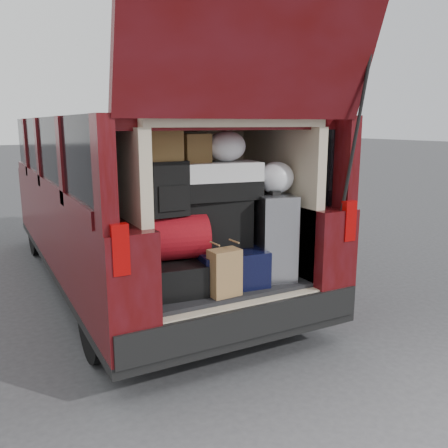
# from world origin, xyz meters

# --- Properties ---
(ground) EXTENTS (80.00, 80.00, 0.00)m
(ground) POSITION_xyz_m (0.00, 0.00, 0.00)
(ground) COLOR #37373A
(ground) RESTS_ON ground
(minivan) EXTENTS (1.90, 5.35, 2.77)m
(minivan) POSITION_xyz_m (0.00, 1.86, 0.91)
(minivan) COLOR black
(minivan) RESTS_ON ground
(load_floor) EXTENTS (1.24, 1.05, 0.55)m
(load_floor) POSITION_xyz_m (0.00, 0.28, 0.28)
(load_floor) COLOR black
(load_floor) RESTS_ON ground
(black_hardshell) EXTENTS (0.46, 0.59, 0.22)m
(black_hardshell) POSITION_xyz_m (-0.37, 0.14, 0.66)
(black_hardshell) COLOR black
(black_hardshell) RESTS_ON load_floor
(navy_hardshell) EXTENTS (0.56, 0.66, 0.27)m
(navy_hardshell) POSITION_xyz_m (0.06, 0.14, 0.68)
(navy_hardshell) COLOR black
(navy_hardshell) RESTS_ON load_floor
(silver_roller) EXTENTS (0.35, 0.48, 0.65)m
(silver_roller) POSITION_xyz_m (0.43, 0.05, 0.88)
(silver_roller) COLOR silver
(silver_roller) RESTS_ON load_floor
(kraft_bag) EXTENTS (0.22, 0.15, 0.33)m
(kraft_bag) POSITION_xyz_m (-0.09, -0.16, 0.71)
(kraft_bag) COLOR #9F7547
(kraft_bag) RESTS_ON load_floor
(red_duffel) EXTENTS (0.54, 0.40, 0.32)m
(red_duffel) POSITION_xyz_m (-0.35, 0.14, 0.93)
(red_duffel) COLOR maroon
(red_duffel) RESTS_ON black_hardshell
(black_soft_case) EXTENTS (0.55, 0.39, 0.36)m
(black_soft_case) POSITION_xyz_m (0.03, 0.20, 1.00)
(black_soft_case) COLOR black
(black_soft_case) RESTS_ON navy_hardshell
(backpack) EXTENTS (0.27, 0.17, 0.38)m
(backpack) POSITION_xyz_m (-0.38, 0.13, 1.28)
(backpack) COLOR black
(backpack) RESTS_ON red_duffel
(twotone_duffel) EXTENTS (0.64, 0.39, 0.27)m
(twotone_duffel) POSITION_xyz_m (0.04, 0.18, 1.31)
(twotone_duffel) COLOR white
(twotone_duffel) RESTS_ON black_soft_case
(grocery_sack_lower) EXTENTS (0.23, 0.19, 0.21)m
(grocery_sack_lower) POSITION_xyz_m (-0.39, 0.17, 1.58)
(grocery_sack_lower) COLOR brown
(grocery_sack_lower) RESTS_ON backpack
(grocery_sack_upper) EXTENTS (0.22, 0.19, 0.21)m
(grocery_sack_upper) POSITION_xyz_m (-0.13, 0.22, 1.55)
(grocery_sack_upper) COLOR brown
(grocery_sack_upper) RESTS_ON twotone_duffel
(plastic_bag_center) EXTENTS (0.31, 0.29, 0.23)m
(plastic_bag_center) POSITION_xyz_m (0.11, 0.18, 1.56)
(plastic_bag_center) COLOR silver
(plastic_bag_center) RESTS_ON twotone_duffel
(plastic_bag_right) EXTENTS (0.32, 0.30, 0.24)m
(plastic_bag_right) POSITION_xyz_m (0.47, 0.06, 1.32)
(plastic_bag_right) COLOR silver
(plastic_bag_right) RESTS_ON silver_roller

